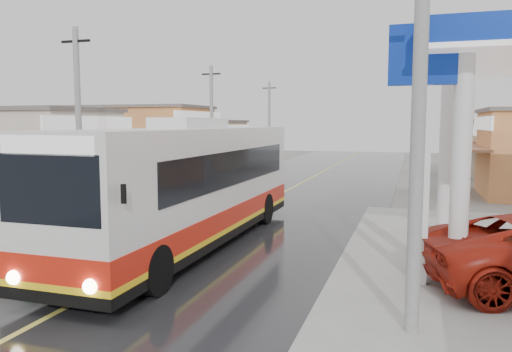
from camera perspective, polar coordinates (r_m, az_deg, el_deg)
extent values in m
plane|color=slate|center=(12.36, -18.17, -12.71)|extent=(120.00, 120.00, 0.00)
cube|color=black|center=(25.71, 1.70, -2.67)|extent=(12.00, 90.00, 0.02)
cube|color=#D8CC4C|center=(25.71, 1.70, -2.64)|extent=(0.15, 90.00, 0.01)
cylinder|color=white|center=(18.52, 20.83, 2.06)|extent=(0.44, 0.44, 5.50)
cylinder|color=white|center=(12.55, 22.35, 0.28)|extent=(0.44, 0.44, 5.50)
cube|color=white|center=(12.49, 18.74, 1.54)|extent=(0.25, 0.25, 6.00)
cube|color=#0A2996|center=(12.55, 19.13, 12.99)|extent=(1.80, 0.30, 1.40)
cube|color=silver|center=(15.83, -7.41, -0.27)|extent=(2.75, 12.82, 3.15)
cube|color=black|center=(16.10, -7.32, -6.23)|extent=(2.77, 12.84, 0.32)
cube|color=red|center=(16.00, -7.35, -4.36)|extent=(2.79, 12.87, 0.59)
cube|color=yellow|center=(16.07, -7.33, -5.59)|extent=(2.80, 12.88, 0.15)
cube|color=black|center=(16.28, -6.62, 1.14)|extent=(2.78, 10.16, 1.07)
cube|color=black|center=(10.44, -22.52, -1.44)|extent=(2.37, 0.14, 1.39)
cube|color=black|center=(21.69, -0.22, 2.68)|extent=(2.37, 0.14, 1.17)
cube|color=white|center=(10.37, -22.71, 3.24)|extent=(2.17, 0.13, 0.37)
cube|color=silver|center=(15.74, -7.49, 6.02)|extent=(1.30, 3.21, 0.32)
cylinder|color=black|center=(12.99, -20.77, -9.10)|extent=(0.38, 1.18, 1.17)
cylinder|color=black|center=(11.69, -11.51, -10.50)|extent=(0.38, 1.18, 1.17)
cylinder|color=black|center=(20.19, -5.46, -3.39)|extent=(0.38, 1.18, 1.17)
cylinder|color=black|center=(19.39, 0.99, -3.76)|extent=(0.38, 1.18, 1.17)
sphere|color=#FFF2CC|center=(11.35, -25.92, -10.37)|extent=(0.30, 0.30, 0.30)
sphere|color=#FFF2CC|center=(10.22, -18.39, -11.88)|extent=(0.30, 0.30, 0.30)
cube|color=black|center=(9.76, -14.90, -1.99)|extent=(0.08, 0.08, 0.37)
cube|color=silver|center=(27.14, -8.23, 1.57)|extent=(3.56, 9.48, 2.57)
cube|color=#1C2F9F|center=(27.22, -8.20, -0.26)|extent=(3.61, 9.52, 1.03)
cube|color=black|center=(27.12, -8.24, 2.33)|extent=(3.42, 7.95, 0.92)
cube|color=black|center=(22.85, -11.94, 1.57)|extent=(2.16, 0.38, 1.13)
cylinder|color=black|center=(24.64, -13.10, -1.98)|extent=(0.43, 1.06, 1.03)
cylinder|color=black|center=(23.83, -8.19, -2.15)|extent=(0.43, 1.06, 1.03)
cylinder|color=black|center=(30.72, -8.18, -0.31)|extent=(0.43, 1.06, 1.03)
cylinder|color=black|center=(30.08, -4.16, -0.40)|extent=(0.43, 1.06, 1.03)
imported|color=black|center=(18.40, -24.19, -5.07)|extent=(1.22, 2.14, 1.06)
imported|color=#287A3A|center=(18.10, -24.79, -2.81)|extent=(0.74, 0.58, 1.77)
cube|color=#26262D|center=(23.55, -22.81, -1.52)|extent=(1.64, 2.27, 1.37)
cube|color=brown|center=(23.47, -22.89, 0.26)|extent=(1.69, 2.33, 0.11)
cylinder|color=black|center=(23.73, -25.26, -3.24)|extent=(0.27, 0.65, 0.63)
cylinder|color=black|center=(24.68, -22.63, -2.79)|extent=(0.27, 0.65, 0.63)
cylinder|color=black|center=(22.56, -23.45, -3.62)|extent=(0.21, 0.64, 0.63)
cube|color=#26262D|center=(28.09, -17.58, -0.42)|extent=(1.43, 1.99, 1.20)
cube|color=brown|center=(28.03, -17.62, 0.89)|extent=(1.48, 2.04, 0.09)
cylinder|color=black|center=(27.91, -19.33, -1.77)|extent=(0.24, 0.57, 0.55)
cylinder|color=black|center=(29.03, -18.07, -1.43)|extent=(0.24, 0.57, 0.55)
cylinder|color=black|center=(27.18, -17.32, -1.90)|extent=(0.18, 0.56, 0.55)
torus|color=black|center=(20.84, -22.91, -4.90)|extent=(0.97, 0.97, 0.25)
torus|color=black|center=(20.79, -22.93, -4.23)|extent=(0.97, 0.97, 0.25)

